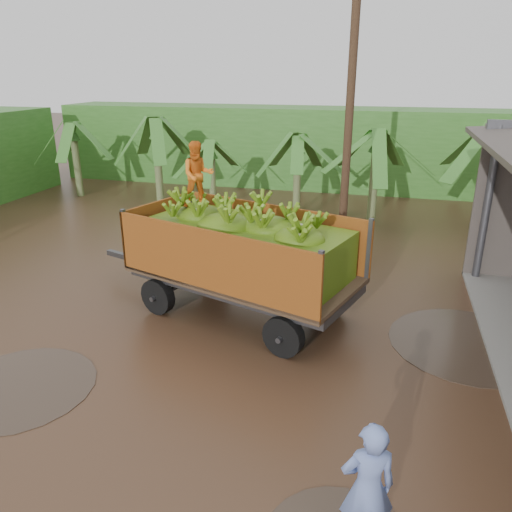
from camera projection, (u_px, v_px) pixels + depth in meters
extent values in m
plane|color=black|center=(218.00, 364.00, 9.44)|extent=(100.00, 100.00, 0.00)
cube|color=#2D661E|center=(286.00, 146.00, 23.77)|extent=(22.00, 3.00, 3.60)
cube|color=#47474C|center=(135.00, 259.00, 12.98)|extent=(1.92, 0.75, 0.13)
imported|color=orange|center=(198.00, 175.00, 11.07)|extent=(0.89, 0.83, 1.47)
imported|color=#667AB9|center=(367.00, 488.00, 5.56)|extent=(0.72, 0.58, 1.73)
cylinder|color=#47301E|center=(350.00, 106.00, 14.02)|extent=(0.24, 0.24, 8.57)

